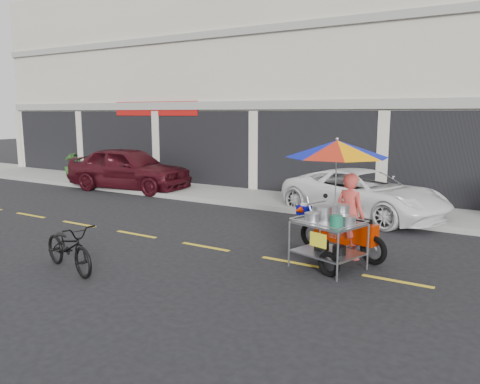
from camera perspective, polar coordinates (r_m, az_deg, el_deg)
The scene contains 9 objects.
ground at distance 9.13m, azimuth 6.16°, elevation -8.50°, with size 90.00×90.00×0.00m, color black.
sidewalk at distance 14.14m, azimuth 15.71°, elevation -1.98°, with size 45.00×3.00×0.15m, color gray.
centerline at distance 9.13m, azimuth 6.17°, elevation -8.47°, with size 42.00×0.10×0.01m, color gold.
maroon_sedan at distance 17.78m, azimuth -13.39°, elevation 2.81°, with size 1.90×4.72×1.61m, color #3D0C13.
white_pickup at distance 13.28m, azimuth 14.85°, elevation -0.17°, with size 2.15×4.66×1.29m, color white.
plant_tall at distance 21.23m, azimuth -19.25°, elevation 3.17°, with size 0.89×0.77×0.98m, color #254E1B.
plant_short at distance 21.45m, azimuth -19.96°, elevation 3.18°, with size 0.55×0.55×0.98m, color #254E1B.
near_bicycle at distance 9.03m, azimuth -20.14°, elevation -6.31°, with size 0.59×1.69×0.89m, color black.
food_vendor_rig at distance 8.84m, azimuth 12.07°, elevation 0.84°, with size 2.38×2.38×2.41m.
Camera 1 is at (3.65, -7.88, 2.83)m, focal length 35.00 mm.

